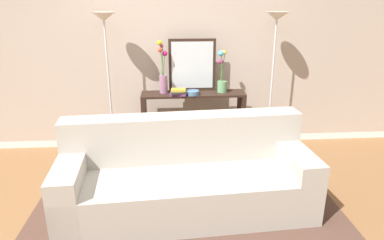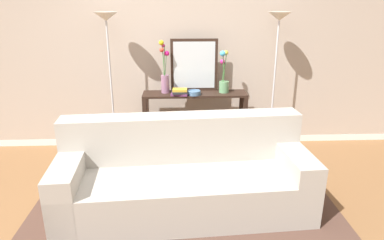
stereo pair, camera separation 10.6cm
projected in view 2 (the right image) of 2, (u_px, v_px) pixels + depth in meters
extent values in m
cube|color=brown|center=(167.00, 230.00, 3.05)|extent=(16.00, 16.00, 0.02)
cube|color=white|center=(170.00, 138.00, 4.94)|extent=(12.00, 0.15, 0.09)
cube|color=#B7A899|center=(168.00, 33.00, 4.45)|extent=(12.00, 0.14, 2.87)
cube|color=#51382D|center=(185.00, 216.00, 3.23)|extent=(2.97, 1.81, 0.01)
cube|color=#ADA89E|center=(185.00, 192.00, 3.25)|extent=(2.38, 1.00, 0.42)
cube|color=#ADA89E|center=(182.00, 137.00, 3.39)|extent=(2.34, 0.41, 0.46)
cube|color=#ADA89E|center=(71.00, 190.00, 3.12)|extent=(0.29, 0.87, 0.60)
cube|color=#ADA89E|center=(292.00, 178.00, 3.33)|extent=(0.29, 0.87, 0.60)
cube|color=black|center=(195.00, 94.00, 4.33)|extent=(1.31, 0.32, 0.03)
cube|color=black|center=(195.00, 142.00, 4.55)|extent=(1.20, 0.27, 0.01)
cube|color=black|center=(145.00, 129.00, 4.32)|extent=(0.05, 0.05, 0.79)
cube|color=black|center=(244.00, 127.00, 4.37)|extent=(0.05, 0.05, 0.79)
cube|color=black|center=(147.00, 122.00, 4.57)|extent=(0.05, 0.05, 0.79)
cube|color=black|center=(241.00, 120.00, 4.62)|extent=(0.05, 0.05, 0.79)
cylinder|color=silver|center=(117.00, 154.00, 4.53)|extent=(0.26, 0.26, 0.02)
cylinder|color=silver|center=(112.00, 91.00, 4.25)|extent=(0.02, 0.02, 1.68)
cone|color=silver|center=(106.00, 16.00, 3.95)|extent=(0.28, 0.28, 0.10)
cylinder|color=silver|center=(269.00, 151.00, 4.61)|extent=(0.26, 0.26, 0.02)
cylinder|color=silver|center=(274.00, 90.00, 4.33)|extent=(0.02, 0.02, 1.68)
cone|color=silver|center=(279.00, 16.00, 4.04)|extent=(0.28, 0.28, 0.10)
cube|color=black|center=(194.00, 65.00, 4.34)|extent=(0.60, 0.02, 0.66)
cube|color=silver|center=(194.00, 65.00, 4.34)|extent=(0.53, 0.01, 0.59)
cylinder|color=gray|center=(165.00, 84.00, 4.31)|extent=(0.10, 0.10, 0.22)
cylinder|color=#3D7538|center=(163.00, 59.00, 4.20)|extent=(0.02, 0.06, 0.40)
sphere|color=gold|center=(161.00, 43.00, 4.13)|extent=(0.06, 0.06, 0.06)
cylinder|color=#3D7538|center=(166.00, 64.00, 4.24)|extent=(0.03, 0.04, 0.26)
sphere|color=#D51672|center=(167.00, 53.00, 4.21)|extent=(0.07, 0.07, 0.07)
cylinder|color=#3D7538|center=(164.00, 61.00, 4.23)|extent=(0.03, 0.02, 0.36)
sphere|color=#D12B7B|center=(163.00, 46.00, 4.18)|extent=(0.05, 0.05, 0.05)
cylinder|color=#3D7538|center=(164.00, 63.00, 4.21)|extent=(0.03, 0.04, 0.31)
sphere|color=#D2422E|center=(162.00, 50.00, 4.15)|extent=(0.06, 0.06, 0.06)
cylinder|color=#669E6B|center=(224.00, 87.00, 4.34)|extent=(0.12, 0.12, 0.14)
cylinder|color=#3D7538|center=(223.00, 72.00, 4.29)|extent=(0.03, 0.03, 0.24)
sphere|color=#D9267C|center=(222.00, 62.00, 4.26)|extent=(0.06, 0.06, 0.06)
cylinder|color=#3D7538|center=(225.00, 67.00, 4.27)|extent=(0.03, 0.02, 0.35)
sphere|color=gold|center=(226.00, 53.00, 4.23)|extent=(0.06, 0.06, 0.06)
cylinder|color=#3D7538|center=(223.00, 68.00, 4.24)|extent=(0.02, 0.03, 0.35)
sphere|color=#47B4E4|center=(223.00, 53.00, 4.17)|extent=(0.07, 0.07, 0.07)
cylinder|color=#4C7093|center=(194.00, 93.00, 4.24)|extent=(0.16, 0.16, 0.04)
torus|color=#4C7093|center=(194.00, 91.00, 4.23)|extent=(0.16, 0.16, 0.01)
cube|color=#6B3360|center=(179.00, 94.00, 4.23)|extent=(0.22, 0.16, 0.03)
cube|color=#2D2D33|center=(180.00, 92.00, 4.21)|extent=(0.20, 0.15, 0.03)
cube|color=gold|center=(180.00, 90.00, 4.20)|extent=(0.18, 0.14, 0.03)
cube|color=tan|center=(157.00, 150.00, 4.56)|extent=(0.06, 0.13, 0.10)
cube|color=#6B3360|center=(161.00, 149.00, 4.56)|extent=(0.06, 0.15, 0.12)
cube|color=#BC3328|center=(165.00, 149.00, 4.56)|extent=(0.05, 0.14, 0.12)
cube|color=navy|center=(169.00, 149.00, 4.57)|extent=(0.06, 0.17, 0.11)
cube|color=#2D2D33|center=(174.00, 149.00, 4.57)|extent=(0.05, 0.17, 0.10)
cube|color=silver|center=(177.00, 149.00, 4.57)|extent=(0.05, 0.15, 0.10)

